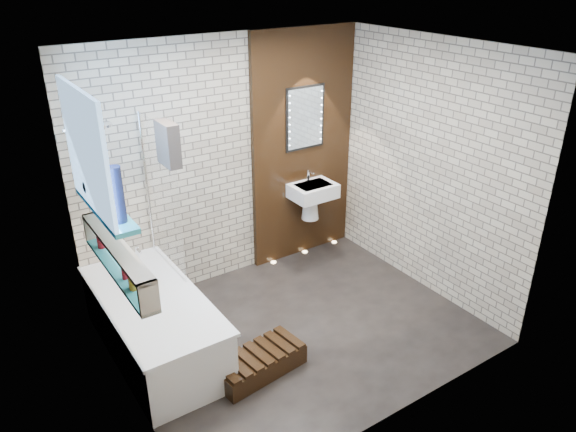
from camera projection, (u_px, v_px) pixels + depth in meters
ground at (297, 330)px, 5.28m from camera, size 3.20×3.20×0.00m
room_shell at (298, 206)px, 4.72m from camera, size 3.24×3.20×2.60m
walnut_panel at (303, 148)px, 6.15m from camera, size 1.30×0.06×2.60m
clerestory_window at (90, 164)px, 3.94m from camera, size 0.18×1.00×0.94m
display_niche at (118, 259)px, 4.11m from camera, size 0.14×1.30×0.26m
bathtub at (154, 324)px, 4.88m from camera, size 0.79×1.74×0.70m
bath_screen at (162, 197)px, 4.96m from camera, size 0.01×0.78×1.40m
towel at (168, 144)px, 4.51m from camera, size 0.11×0.28×0.37m
shower_head at (101, 125)px, 4.48m from camera, size 0.18×0.18×0.02m
washbasin at (312, 196)px, 6.22m from camera, size 0.50×0.36×0.58m
led_mirror at (305, 118)px, 5.97m from camera, size 0.50×0.02×0.70m
walnut_step at (259, 363)px, 4.71m from camera, size 0.83×0.44×0.18m
niche_bottles at (117, 260)px, 4.15m from camera, size 0.07×0.81×0.16m
sill_vases at (105, 189)px, 4.05m from camera, size 0.22×0.66×0.41m
floor_uplights at (305, 252)px, 6.65m from camera, size 0.96×0.06×0.01m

